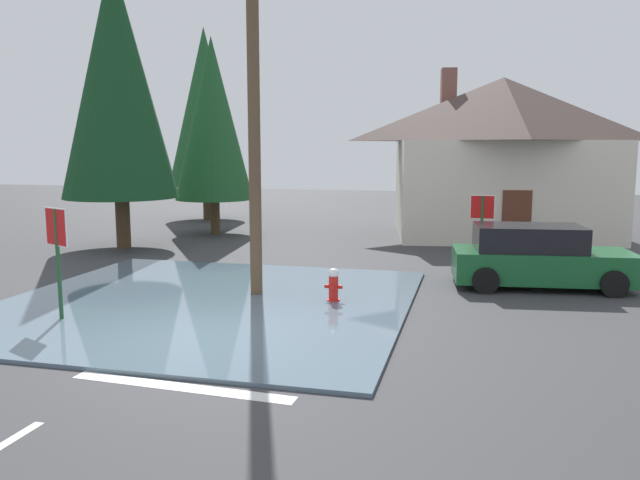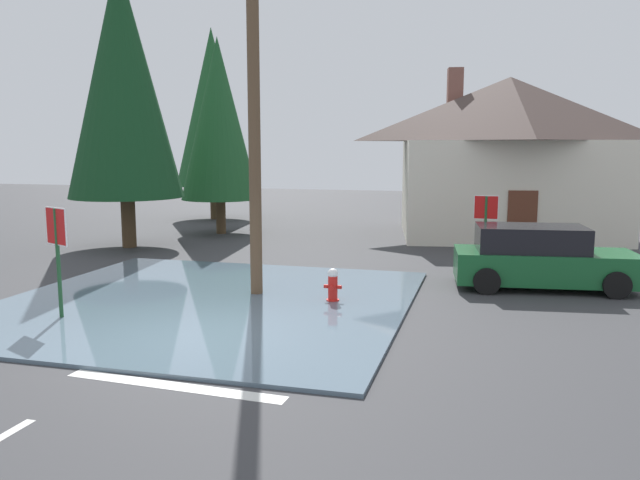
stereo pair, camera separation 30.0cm
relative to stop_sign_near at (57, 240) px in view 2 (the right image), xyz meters
The scene contains 12 objects.
ground_plane 3.59m from the stop_sign_near, ahead, with size 80.00×80.00×0.10m, color #38383A.
flood_puddle 3.42m from the stop_sign_near, 42.87° to the left, with size 8.99×8.88×0.07m, color slate.
lane_stop_bar 4.99m from the stop_sign_near, 34.01° to the right, with size 3.55×0.30×0.01m, color silver.
stop_sign_near is the anchor object (origin of this frame).
fire_hydrant 5.84m from the stop_sign_near, 29.10° to the left, with size 0.40×0.35×0.81m.
utility_pole 5.50m from the stop_sign_near, 44.44° to the left, with size 1.60×0.28×9.76m.
stop_sign_far 11.81m from the stop_sign_near, 45.94° to the left, with size 0.71×0.08×2.08m.
house 17.67m from the stop_sign_near, 59.61° to the left, with size 9.48×7.91×6.62m.
parked_car 11.15m from the stop_sign_near, 30.50° to the left, with size 4.48×2.35×1.56m.
pine_tree_tall_left 10.42m from the stop_sign_near, 113.78° to the left, with size 3.90×3.90×9.75m.
pine_tree_mid_left 18.55m from the stop_sign_near, 104.65° to the left, with size 3.61×3.61×9.04m.
pine_tree_short_left 13.38m from the stop_sign_near, 99.68° to the left, with size 3.10×3.10×7.76m.
Camera 2 is at (5.18, -10.18, 3.50)m, focal length 35.47 mm.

